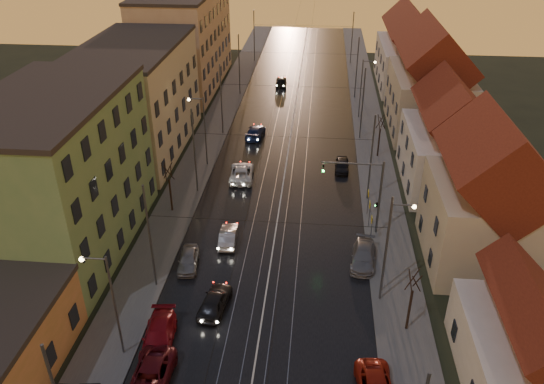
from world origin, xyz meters
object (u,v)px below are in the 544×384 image
(street_lamp_2, at_px, (202,125))
(parked_right_2, at_px, (342,165))
(driving_car_2, at_px, (242,173))
(driving_car_3, at_px, (255,132))
(parked_right_1, at_px, (363,256))
(driving_car_1, at_px, (228,236))
(street_lamp_1, at_px, (392,239))
(parked_left_3, at_px, (188,260))
(parked_left_1, at_px, (150,378))
(traffic_light_mast, at_px, (369,188))
(street_lamp_0, at_px, (108,297))
(parked_left_2, at_px, (159,336))
(driving_car_4, at_px, (281,81))
(street_lamp_3, at_px, (364,83))
(driving_car_0, at_px, (215,301))

(street_lamp_2, xyz_separation_m, parked_right_2, (15.30, 0.16, -4.25))
(driving_car_2, height_order, driving_car_3, driving_car_2)
(street_lamp_2, relative_size, driving_car_3, 1.66)
(parked_right_1, bearing_deg, street_lamp_2, 142.41)
(driving_car_1, distance_m, driving_car_3, 22.95)
(street_lamp_1, relative_size, parked_left_3, 2.08)
(parked_left_1, bearing_deg, parked_left_3, 91.74)
(traffic_light_mast, xyz_separation_m, parked_right_2, (-1.79, 12.16, -3.96))
(street_lamp_0, distance_m, street_lamp_1, 19.89)
(traffic_light_mast, height_order, parked_left_2, traffic_light_mast)
(parked_left_2, height_order, parked_left_3, parked_left_2)
(street_lamp_1, bearing_deg, parked_right_1, 113.31)
(driving_car_3, bearing_deg, driving_car_2, 94.09)
(driving_car_4, bearing_deg, driving_car_1, 85.88)
(street_lamp_2, relative_size, parked_left_3, 2.08)
(traffic_light_mast, height_order, driving_car_4, traffic_light_mast)
(street_lamp_3, relative_size, driving_car_2, 1.53)
(driving_car_3, bearing_deg, traffic_light_mast, 126.04)
(parked_right_2, bearing_deg, street_lamp_2, -177.45)
(driving_car_0, bearing_deg, parked_right_1, -141.44)
(driving_car_0, bearing_deg, traffic_light_mast, -128.19)
(street_lamp_3, xyz_separation_m, driving_car_3, (-13.48, -7.66, -4.19))
(street_lamp_2, height_order, driving_car_0, street_lamp_2)
(street_lamp_3, height_order, driving_car_0, street_lamp_3)
(street_lamp_1, relative_size, driving_car_0, 1.87)
(street_lamp_1, bearing_deg, parked_left_2, -156.32)
(street_lamp_3, relative_size, driving_car_4, 1.91)
(street_lamp_1, relative_size, driving_car_3, 1.66)
(traffic_light_mast, xyz_separation_m, parked_right_1, (-0.39, -4.51, -3.92))
(driving_car_3, relative_size, parked_left_3, 1.25)
(street_lamp_3, height_order, driving_car_2, street_lamp_3)
(driving_car_4, relative_size, parked_right_1, 0.89)
(driving_car_0, distance_m, parked_left_2, 4.91)
(driving_car_4, distance_m, parked_right_1, 46.38)
(parked_left_2, xyz_separation_m, parked_left_3, (0.01, 8.64, -0.06))
(street_lamp_1, bearing_deg, street_lamp_0, -156.28)
(street_lamp_2, xyz_separation_m, parked_left_1, (2.90, -30.42, -4.18))
(driving_car_0, height_order, parked_left_1, driving_car_0)
(traffic_light_mast, distance_m, driving_car_4, 42.27)
(driving_car_2, xyz_separation_m, driving_car_4, (1.76, 31.46, -0.01))
(street_lamp_2, xyz_separation_m, street_lamp_3, (18.21, 16.00, 0.00))
(street_lamp_2, height_order, driving_car_3, street_lamp_2)
(street_lamp_0, distance_m, driving_car_2, 26.00)
(street_lamp_1, relative_size, parked_left_2, 1.63)
(parked_right_2, bearing_deg, parked_left_1, -110.13)
(parked_right_1, distance_m, parked_right_2, 16.73)
(driving_car_3, bearing_deg, parked_left_1, 92.04)
(street_lamp_1, bearing_deg, driving_car_0, -166.16)
(street_lamp_1, bearing_deg, parked_left_3, 173.77)
(driving_car_0, relative_size, parked_left_1, 0.84)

